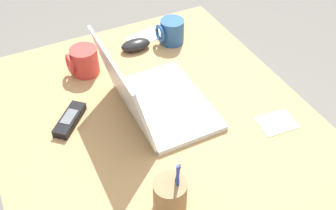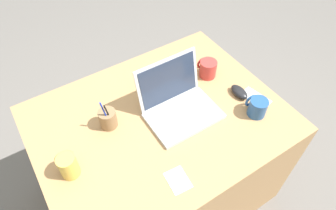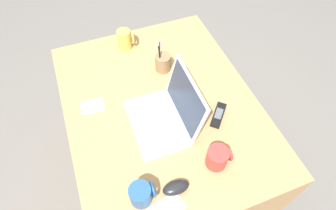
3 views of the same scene
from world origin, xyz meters
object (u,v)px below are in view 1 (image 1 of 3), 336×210
at_px(computer_mouse, 136,45).
at_px(pen_holder, 170,195).
at_px(coffee_mug_tall, 84,61).
at_px(coffee_mug_spare, 171,32).
at_px(cordless_phone, 70,120).
at_px(laptop, 153,99).

xyz_separation_m(computer_mouse, pen_holder, (-0.63, 0.18, 0.03)).
height_order(coffee_mug_tall, coffee_mug_spare, coffee_mug_tall).
bearing_deg(pen_holder, computer_mouse, -15.76).
bearing_deg(pen_holder, cordless_phone, 19.71).
relative_size(computer_mouse, pen_holder, 0.62).
bearing_deg(coffee_mug_spare, computer_mouse, 83.71).
height_order(computer_mouse, coffee_mug_tall, coffee_mug_tall).
bearing_deg(coffee_mug_spare, laptop, 145.08).
distance_m(computer_mouse, pen_holder, 0.66).
bearing_deg(pen_holder, laptop, -17.95).
bearing_deg(cordless_phone, coffee_mug_spare, -62.05).
bearing_deg(computer_mouse, cordless_phone, 130.51).
xyz_separation_m(coffee_mug_spare, pen_holder, (-0.62, 0.31, 0.00)).
bearing_deg(coffee_mug_tall, cordless_phone, 151.44).
relative_size(cordless_phone, pen_holder, 0.74).
xyz_separation_m(coffee_mug_spare, cordless_phone, (-0.24, 0.45, -0.03)).
relative_size(coffee_mug_tall, cordless_phone, 0.78).
xyz_separation_m(laptop, coffee_mug_spare, (0.30, -0.21, -0.01)).
bearing_deg(coffee_mug_tall, computer_mouse, -76.94).
distance_m(laptop, pen_holder, 0.33).
height_order(coffee_mug_tall, cordless_phone, coffee_mug_tall).
xyz_separation_m(computer_mouse, coffee_mug_tall, (-0.05, 0.20, 0.03)).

